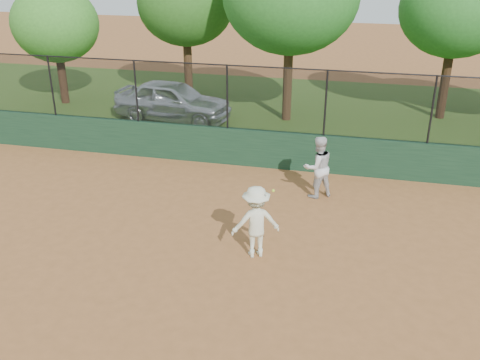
% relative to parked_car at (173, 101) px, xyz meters
% --- Properties ---
extents(ground, '(80.00, 80.00, 0.00)m').
position_rel_parked_car_xyz_m(ground, '(3.77, -9.97, -0.79)').
color(ground, '#965C30').
rests_on(ground, ground).
extents(back_wall, '(26.00, 0.20, 1.20)m').
position_rel_parked_car_xyz_m(back_wall, '(3.77, -3.97, -0.19)').
color(back_wall, '#1B3C24').
rests_on(back_wall, ground).
extents(grass_strip, '(36.00, 12.00, 0.01)m').
position_rel_parked_car_xyz_m(grass_strip, '(3.77, 2.03, -0.79)').
color(grass_strip, '#2E4D18').
rests_on(grass_strip, ground).
extents(parked_car, '(4.82, 2.33, 1.59)m').
position_rel_parked_car_xyz_m(parked_car, '(0.00, 0.00, 0.00)').
color(parked_car, silver).
rests_on(parked_car, ground).
extents(player_second, '(1.09, 1.03, 1.77)m').
position_rel_parked_car_xyz_m(player_second, '(6.30, -5.73, 0.09)').
color(player_second, silver).
rests_on(player_second, ground).
extents(player_main, '(1.26, 1.02, 1.87)m').
position_rel_parked_car_xyz_m(player_main, '(5.26, -9.16, 0.06)').
color(player_main, beige).
rests_on(player_main, ground).
extents(fence_assembly, '(26.00, 0.06, 2.00)m').
position_rel_parked_car_xyz_m(fence_assembly, '(3.75, -3.97, 1.44)').
color(fence_assembly, black).
rests_on(fence_assembly, back_wall).
extents(tree_0, '(3.70, 3.36, 5.00)m').
position_rel_parked_car_xyz_m(tree_0, '(-5.53, 1.27, 2.59)').
color(tree_0, '#422817').
rests_on(tree_0, ground).
extents(tree_1, '(4.16, 3.78, 5.99)m').
position_rel_parked_car_xyz_m(tree_1, '(-0.32, 2.97, 3.38)').
color(tree_1, '#462C18').
rests_on(tree_1, ground).
extents(tree_3, '(4.22, 3.84, 6.07)m').
position_rel_parked_car_xyz_m(tree_3, '(10.43, 2.75, 3.44)').
color(tree_3, '#382212').
rests_on(tree_3, ground).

